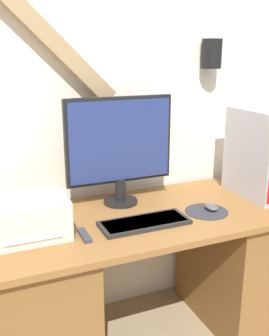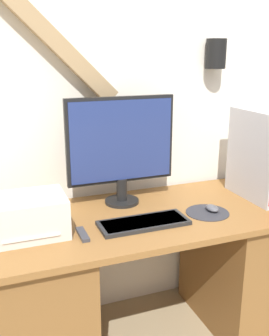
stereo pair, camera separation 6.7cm
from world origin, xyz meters
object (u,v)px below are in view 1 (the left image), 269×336
Objects in this scene: computer_tower at (258,154)px; remote_control at (84,235)px; mouse at (211,207)px; printer at (28,218)px; keyboard at (144,222)px; monitor at (120,145)px.

remote_control is (-1.00, -0.13, -0.23)m from computer_tower.
printer is at bearing 175.50° from mouse.
keyboard is 1.26× the size of printer.
computer_tower is at bearing 9.02° from keyboard.
monitor is 1.19× the size of computer_tower.
mouse is 0.64× the size of remote_control.
monitor is 6.67× the size of mouse.
remote_control is at bearing -132.47° from monitor.
monitor reaches higher than mouse.
computer_tower reaches higher than keyboard.
mouse is 0.66m from remote_control.
computer_tower is at bearing 7.23° from remote_control.
remote_control is (-0.28, -0.31, -0.30)m from monitor.
keyboard is at bearing -89.41° from monitor.
monitor is 0.42m from keyboard.
computer_tower is 1.22m from printer.
printer is at bearing 169.90° from keyboard.
remote_control is at bearing -25.73° from printer.
computer_tower is at bearing 15.20° from mouse.
monitor is at bearing 90.59° from keyboard.
monitor reaches higher than printer.
computer_tower reaches higher than printer.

